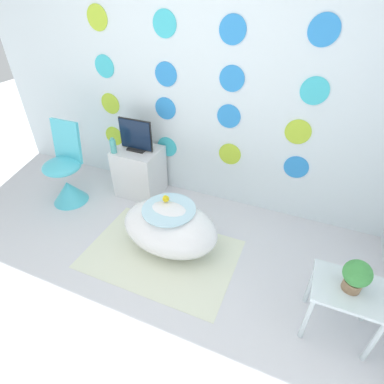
% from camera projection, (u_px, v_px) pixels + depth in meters
% --- Properties ---
extents(ground_plane, '(12.00, 12.00, 0.00)m').
position_uv_depth(ground_plane, '(98.00, 329.00, 2.12)').
color(ground_plane, silver).
extents(wall_back_dotted, '(4.84, 0.05, 2.60)m').
position_uv_depth(wall_back_dotted, '(198.00, 76.00, 2.75)').
color(wall_back_dotted, white).
rests_on(wall_back_dotted, ground_plane).
extents(rug, '(1.32, 0.90, 0.01)m').
position_uv_depth(rug, '(161.00, 254.00, 2.70)').
color(rug, silver).
rests_on(rug, ground_plane).
extents(bathtub, '(0.87, 0.56, 0.47)m').
position_uv_depth(bathtub, '(170.00, 228.00, 2.63)').
color(bathtub, white).
rests_on(bathtub, ground_plane).
extents(rubber_duck, '(0.06, 0.07, 0.07)m').
position_uv_depth(rubber_duck, '(166.00, 199.00, 2.54)').
color(rubber_duck, yellow).
rests_on(rubber_duck, bathtub).
extents(chair, '(0.39, 0.39, 0.88)m').
position_uv_depth(chair, '(66.00, 179.00, 3.20)').
color(chair, '#4CC6DB').
rests_on(chair, ground_plane).
extents(tv_cabinet, '(0.47, 0.41, 0.54)m').
position_uv_depth(tv_cabinet, '(140.00, 171.00, 3.34)').
color(tv_cabinet, silver).
rests_on(tv_cabinet, ground_plane).
extents(tv, '(0.38, 0.12, 0.34)m').
position_uv_depth(tv, '(136.00, 137.00, 3.10)').
color(tv, black).
rests_on(tv, tv_cabinet).
extents(vase, '(0.06, 0.06, 0.17)m').
position_uv_depth(vase, '(113.00, 146.00, 3.09)').
color(vase, '#51B2AD').
rests_on(vase, tv_cabinet).
extents(side_table, '(0.45, 0.35, 0.44)m').
position_uv_depth(side_table, '(346.00, 296.00, 1.92)').
color(side_table, silver).
rests_on(side_table, ground_plane).
extents(potted_plant_left, '(0.17, 0.17, 0.23)m').
position_uv_depth(potted_plant_left, '(357.00, 275.00, 1.80)').
color(potted_plant_left, '#8C6B4C').
rests_on(potted_plant_left, side_table).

